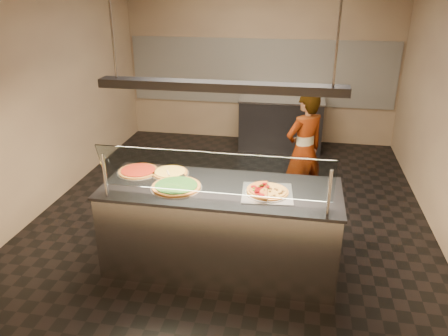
% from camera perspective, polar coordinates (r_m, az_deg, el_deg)
% --- Properties ---
extents(ground, '(5.00, 6.00, 0.02)m').
position_cam_1_polar(ground, '(5.92, 1.26, -5.53)').
color(ground, black).
rests_on(ground, ground).
extents(wall_back, '(5.00, 0.02, 3.00)m').
position_cam_1_polar(wall_back, '(8.29, 4.81, 13.78)').
color(wall_back, tan).
rests_on(wall_back, ground).
extents(wall_front, '(5.00, 0.02, 3.00)m').
position_cam_1_polar(wall_front, '(2.63, -9.18, -7.33)').
color(wall_front, tan).
rests_on(wall_front, ground).
extents(wall_left, '(0.02, 6.00, 3.00)m').
position_cam_1_polar(wall_left, '(6.26, -22.24, 9.17)').
color(wall_left, tan).
rests_on(wall_left, ground).
extents(tile_band, '(4.90, 0.02, 1.20)m').
position_cam_1_polar(tile_band, '(8.30, 4.74, 12.38)').
color(tile_band, silver).
rests_on(tile_band, wall_back).
extents(serving_counter, '(2.40, 0.94, 0.93)m').
position_cam_1_polar(serving_counter, '(4.60, -0.43, -7.76)').
color(serving_counter, '#B7B7BC').
rests_on(serving_counter, ground).
extents(sneeze_guard, '(2.16, 0.18, 0.54)m').
position_cam_1_polar(sneeze_guard, '(3.95, -1.40, -0.77)').
color(sneeze_guard, '#B7B7BC').
rests_on(sneeze_guard, serving_counter).
extents(perforated_tray, '(0.53, 0.53, 0.01)m').
position_cam_1_polar(perforated_tray, '(4.27, 5.67, -3.22)').
color(perforated_tray, silver).
rests_on(perforated_tray, serving_counter).
extents(half_pizza_pepperoni, '(0.24, 0.42, 0.05)m').
position_cam_1_polar(half_pizza_pepperoni, '(4.27, 4.39, -2.79)').
color(half_pizza_pepperoni, '#915621').
rests_on(half_pizza_pepperoni, perforated_tray).
extents(half_pizza_sausage, '(0.24, 0.42, 0.04)m').
position_cam_1_polar(half_pizza_sausage, '(4.26, 7.02, -3.10)').
color(half_pizza_sausage, '#915621').
rests_on(half_pizza_sausage, perforated_tray).
extents(pizza_spinach, '(0.52, 0.52, 0.03)m').
position_cam_1_polar(pizza_spinach, '(4.39, -6.24, -2.38)').
color(pizza_spinach, silver).
rests_on(pizza_spinach, serving_counter).
extents(pizza_cheese, '(0.41, 0.41, 0.03)m').
position_cam_1_polar(pizza_cheese, '(4.72, -7.04, -0.55)').
color(pizza_cheese, silver).
rests_on(pizza_cheese, serving_counter).
extents(pizza_tomato, '(0.45, 0.45, 0.03)m').
position_cam_1_polar(pizza_tomato, '(4.81, -11.11, -0.35)').
color(pizza_tomato, silver).
rests_on(pizza_tomato, serving_counter).
extents(pizza_spatula, '(0.26, 0.20, 0.02)m').
position_cam_1_polar(pizza_spatula, '(4.63, -6.71, -0.83)').
color(pizza_spatula, '#B7B7BC').
rests_on(pizza_spatula, pizza_spinach).
extents(prep_table, '(1.50, 0.74, 0.93)m').
position_cam_1_polar(prep_table, '(8.05, 7.46, 5.81)').
color(prep_table, '#333338').
rests_on(prep_table, ground).
extents(worker, '(0.69, 0.66, 1.59)m').
position_cam_1_polar(worker, '(5.82, 10.40, 2.27)').
color(worker, '#35303C').
rests_on(worker, ground).
extents(heat_lamp_housing, '(2.30, 0.18, 0.08)m').
position_cam_1_polar(heat_lamp_housing, '(4.04, -0.50, 10.62)').
color(heat_lamp_housing, '#333338').
rests_on(heat_lamp_housing, ceiling).
extents(lamp_rod_left, '(0.02, 0.02, 1.01)m').
position_cam_1_polar(lamp_rod_left, '(4.27, -14.52, 17.99)').
color(lamp_rod_left, '#B7B7BC').
rests_on(lamp_rod_left, ceiling).
extents(lamp_rod_right, '(0.02, 0.02, 1.01)m').
position_cam_1_polar(lamp_rod_right, '(3.90, 14.79, 17.56)').
color(lamp_rod_right, '#B7B7BC').
rests_on(lamp_rod_right, ceiling).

